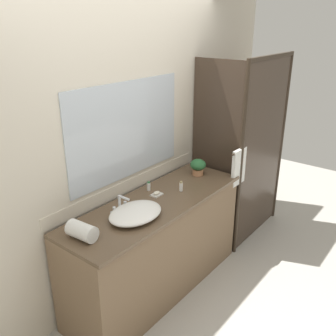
% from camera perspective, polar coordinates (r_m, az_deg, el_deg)
% --- Properties ---
extents(ground_plane, '(8.00, 8.00, 0.00)m').
position_cam_1_polar(ground_plane, '(3.60, -1.56, -17.98)').
color(ground_plane, '#B7B2A8').
extents(wall_back_with_mirror, '(4.40, 0.06, 2.60)m').
position_cam_1_polar(wall_back_with_mirror, '(3.16, -6.61, 3.22)').
color(wall_back_with_mirror, beige).
rests_on(wall_back_with_mirror, ground_plane).
extents(vanity_cabinet, '(1.80, 0.58, 0.90)m').
position_cam_1_polar(vanity_cabinet, '(3.33, -1.77, -11.96)').
color(vanity_cabinet, brown).
rests_on(vanity_cabinet, ground_plane).
extents(shower_enclosure, '(1.20, 0.59, 2.00)m').
position_cam_1_polar(shower_enclosure, '(3.95, 12.37, 2.47)').
color(shower_enclosure, '#2D2319').
rests_on(shower_enclosure, ground_plane).
extents(sink_basin, '(0.46, 0.34, 0.08)m').
position_cam_1_polar(sink_basin, '(2.84, -5.06, -6.94)').
color(sink_basin, white).
rests_on(sink_basin, vanity_cabinet).
extents(faucet, '(0.17, 0.13, 0.14)m').
position_cam_1_polar(faucet, '(2.94, -7.39, -5.85)').
color(faucet, silver).
rests_on(faucet, vanity_cabinet).
extents(potted_plant, '(0.15, 0.15, 0.16)m').
position_cam_1_polar(potted_plant, '(3.59, 4.67, 0.29)').
color(potted_plant, '#B77A51').
rests_on(potted_plant, vanity_cabinet).
extents(soap_dish, '(0.10, 0.07, 0.04)m').
position_cam_1_polar(soap_dish, '(3.19, -1.77, -4.02)').
color(soap_dish, silver).
rests_on(soap_dish, vanity_cabinet).
extents(amenity_bottle_shampoo, '(0.03, 0.03, 0.08)m').
position_cam_1_polar(amenity_bottle_shampoo, '(3.27, -3.01, -2.84)').
color(amenity_bottle_shampoo, white).
rests_on(amenity_bottle_shampoo, vanity_cabinet).
extents(amenity_bottle_lotion, '(0.03, 0.03, 0.09)m').
position_cam_1_polar(amenity_bottle_lotion, '(3.26, 2.03, -2.86)').
color(amenity_bottle_lotion, white).
rests_on(amenity_bottle_lotion, vanity_cabinet).
extents(rolled_towel_near_edge, '(0.14, 0.22, 0.12)m').
position_cam_1_polar(rolled_towel_near_edge, '(2.64, -13.20, -9.48)').
color(rolled_towel_near_edge, white).
rests_on(rolled_towel_near_edge, vanity_cabinet).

